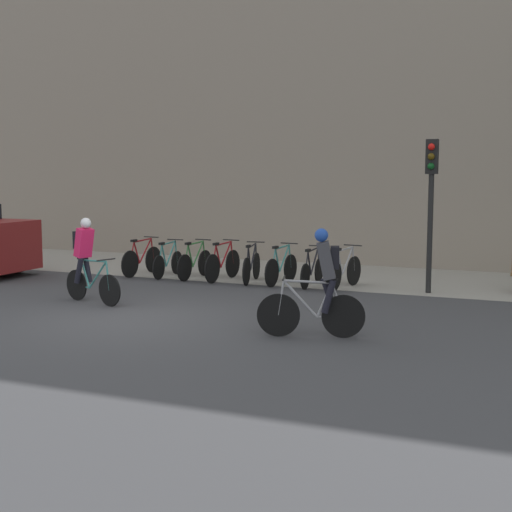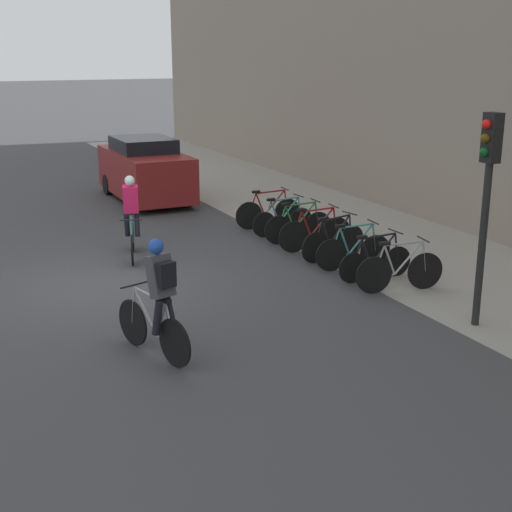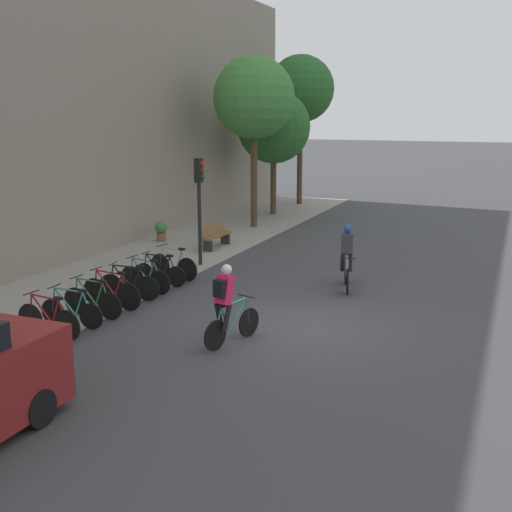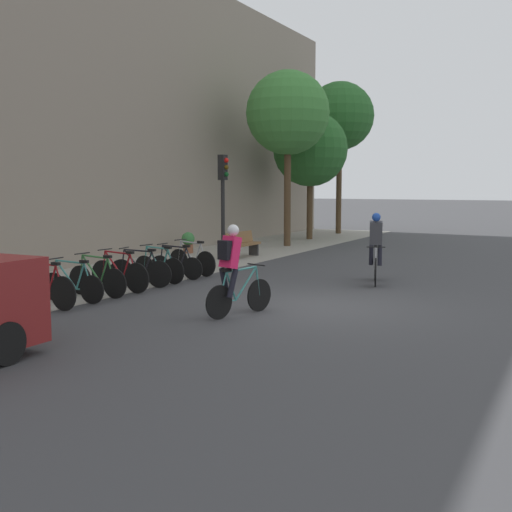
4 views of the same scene
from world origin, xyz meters
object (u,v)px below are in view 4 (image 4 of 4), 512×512
Objects in this scene: parked_bike_2 at (97,279)px; parked_bike_3 at (120,274)px; parked_bike_4 at (140,271)px; potted_plant at (188,241)px; parked_bike_1 at (73,285)px; cyclist_grey at (376,246)px; parked_bike_0 at (45,288)px; parked_bike_5 at (159,267)px; traffic_light_pole at (223,189)px; parked_bike_7 at (192,260)px; parked_bike_6 at (176,265)px; cyclist_pink at (233,268)px; bench at (243,244)px.

parked_bike_3 is (0.78, 0.00, 0.01)m from parked_bike_2.
parked_bike_4 is 7.88m from potted_plant.
parked_bike_4 is (2.35, 0.00, 0.02)m from parked_bike_1.
parked_bike_3 is (-4.14, 4.95, -0.53)m from cyclist_grey.
parked_bike_1 is at bearing -0.09° from parked_bike_0.
parked_bike_5 is (-2.57, 4.95, -0.54)m from cyclist_grey.
parked_bike_5 is 4.01m from traffic_light_pole.
parked_bike_5 is at bearing -180.00° from parked_bike_7.
parked_bike_1 is at bearing 179.99° from parked_bike_6.
parked_bike_0 is 1.02× the size of parked_bike_7.
traffic_light_pole is (4.27, 0.10, 1.97)m from parked_bike_4.
cyclist_pink is 2.26× the size of potted_plant.
cyclist_grey reaches higher than potted_plant.
parked_bike_2 is at bearing -179.00° from traffic_light_pole.
parked_bike_7 is at bearing 0.00° from parked_bike_0.
parked_bike_0 reaches higher than parked_bike_2.
parked_bike_6 is at bearing -0.04° from parked_bike_3.
traffic_light_pole is (7.41, 0.10, 1.96)m from parked_bike_0.
parked_bike_4 is (0.79, -0.00, -0.02)m from parked_bike_3.
parked_bike_5 reaches higher than potted_plant.
traffic_light_pole is 4.38× the size of potted_plant.
cyclist_grey reaches higher than cyclist_pink.
parked_bike_6 is at bearing 109.88° from cyclist_grey.
parked_bike_1 is 0.96× the size of parked_bike_2.
parked_bike_6 is 2.12× the size of potted_plant.
potted_plant is at bearing 24.64° from parked_bike_4.
bench is (9.23, 0.85, 0.09)m from parked_bike_1.
traffic_light_pole is (0.91, 5.05, 1.43)m from cyclist_grey.
parked_bike_2 is (-4.92, 4.95, -0.54)m from cyclist_grey.
cyclist_pink is 1.03× the size of parked_bike_7.
traffic_light_pole reaches higher than parked_bike_3.
cyclist_pink is 1.03× the size of parked_bike_2.
parked_bike_3 is at bearing 0.00° from parked_bike_0.
parked_bike_0 is at bearing 179.99° from parked_bike_2.
potted_plant is (4.82, 3.29, 0.02)m from parked_bike_7.
bench is at bearing 58.68° from cyclist_grey.
cyclist_grey is 5.08m from parked_bike_7.
bench is 2.45m from potted_plant.
parked_bike_3 is at bearing -180.00° from parked_bike_5.
traffic_light_pole is (6.37, 3.90, 1.43)m from cyclist_pink.
parked_bike_3 reaches higher than parked_bike_5.
parked_bike_4 is 1.01× the size of parked_bike_5.
parked_bike_2 is 1.57m from parked_bike_4.
parked_bike_6 is (4.70, -0.00, -0.03)m from parked_bike_0.
parked_bike_0 is at bearing -162.31° from potted_plant.
parked_bike_1 is 2.35m from parked_bike_4.
parked_bike_3 is at bearing -173.68° from bench.
bench is (3.53, 5.80, -0.47)m from cyclist_grey.
parked_bike_2 is at bearing -179.99° from parked_bike_7.
parked_bike_7 is (1.57, 0.00, 0.01)m from parked_bike_5.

